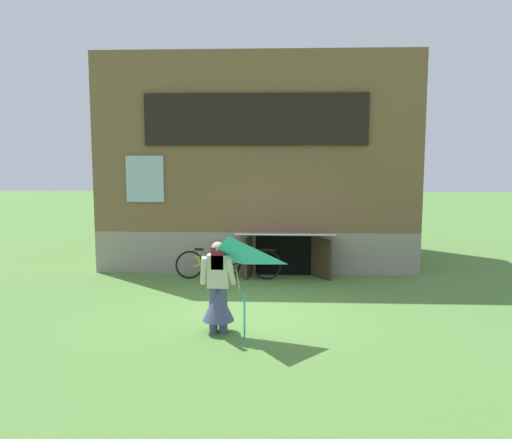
{
  "coord_description": "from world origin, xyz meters",
  "views": [
    {
      "loc": [
        0.62,
        -9.73,
        2.95
      ],
      "look_at": [
        0.12,
        0.7,
        1.63
      ],
      "focal_mm": 37.76,
      "sensor_mm": 36.0,
      "label": 1
    }
  ],
  "objects_px": {
    "bicycle_black": "(246,263)",
    "bicycle_yellow": "(208,263)",
    "person": "(218,295)",
    "kite": "(229,266)"
  },
  "relations": [
    {
      "from": "person",
      "to": "bicycle_black",
      "type": "bearing_deg",
      "value": 110.4
    },
    {
      "from": "bicycle_black",
      "to": "bicycle_yellow",
      "type": "relative_size",
      "value": 1.1
    },
    {
      "from": "kite",
      "to": "bicycle_black",
      "type": "height_order",
      "value": "kite"
    },
    {
      "from": "person",
      "to": "bicycle_black",
      "type": "relative_size",
      "value": 0.91
    },
    {
      "from": "person",
      "to": "kite",
      "type": "xyz_separation_m",
      "value": [
        0.24,
        -0.59,
        0.61
      ]
    },
    {
      "from": "bicycle_black",
      "to": "bicycle_yellow",
      "type": "height_order",
      "value": "bicycle_black"
    },
    {
      "from": "kite",
      "to": "bicycle_black",
      "type": "distance_m",
      "value": 4.49
    },
    {
      "from": "person",
      "to": "bicycle_yellow",
      "type": "distance_m",
      "value": 3.92
    },
    {
      "from": "person",
      "to": "bicycle_yellow",
      "type": "relative_size",
      "value": 1.0
    },
    {
      "from": "kite",
      "to": "person",
      "type": "bearing_deg",
      "value": 111.89
    }
  ]
}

